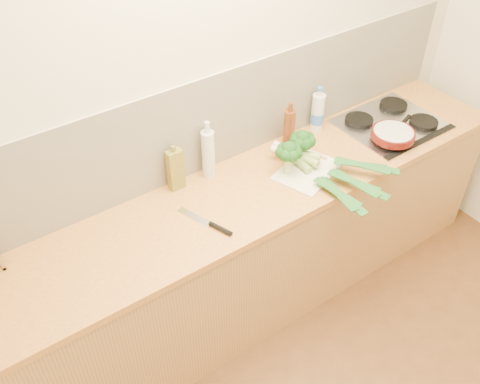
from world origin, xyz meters
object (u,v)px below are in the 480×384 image
at_px(gas_hob, 392,123).
at_px(chefs_knife, 214,226).
at_px(skillet, 393,134).
at_px(chopping_board, 307,171).

distance_m(gas_hob, chefs_knife, 1.36).
relative_size(chefs_knife, skillet, 0.88).
bearing_deg(chefs_knife, skillet, -19.79).
relative_size(chopping_board, skillet, 0.98).
bearing_deg(gas_hob, chefs_knife, -174.92).
distance_m(chopping_board, skillet, 0.58).
height_order(chefs_knife, skillet, skillet).
xyz_separation_m(gas_hob, skillet, (-0.13, -0.13, 0.05)).
height_order(gas_hob, chopping_board, gas_hob).
relative_size(chopping_board, chefs_knife, 1.12).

